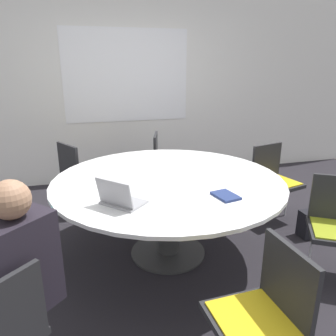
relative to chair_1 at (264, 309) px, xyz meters
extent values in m
plane|color=black|center=(-0.13, 1.42, -0.51)|extent=(16.00, 16.00, 0.00)
cube|color=silver|center=(-0.13, 3.69, 0.84)|extent=(8.00, 0.06, 2.70)
cube|color=white|center=(-0.13, 3.66, 1.04)|extent=(1.80, 0.01, 1.30)
cylinder|color=#333333|center=(-0.13, 1.42, -0.50)|extent=(0.70, 0.70, 0.02)
cylinder|color=#333333|center=(-0.13, 1.42, -0.13)|extent=(0.20, 0.20, 0.70)
cylinder|color=white|center=(-0.13, 1.42, 0.23)|extent=(2.04, 2.04, 0.03)
cube|color=#262628|center=(-1.25, 0.09, 0.15)|extent=(0.32, 0.31, 0.40)
cube|color=#262628|center=(-0.07, 0.00, -0.07)|extent=(0.44, 0.46, 0.04)
cube|color=gold|center=(-0.07, 0.00, -0.05)|extent=(0.39, 0.40, 0.01)
cube|color=#262628|center=(0.13, 0.01, 0.15)|extent=(0.05, 0.42, 0.40)
cylinder|color=silver|center=(-0.08, 0.18, -0.30)|extent=(0.02, 0.02, 0.41)
cylinder|color=silver|center=(0.93, 0.77, -0.30)|extent=(0.02, 0.02, 0.41)
cube|color=#262628|center=(1.24, 1.78, -0.07)|extent=(0.53, 0.52, 0.04)
cube|color=gold|center=(1.24, 1.78, -0.05)|extent=(0.47, 0.45, 0.01)
cube|color=#262628|center=(1.19, 1.96, 0.15)|extent=(0.41, 0.13, 0.40)
cylinder|color=silver|center=(1.42, 1.82, -0.30)|extent=(0.02, 0.02, 0.41)
cylinder|color=silver|center=(1.07, 1.73, -0.30)|extent=(0.02, 0.02, 0.41)
cube|color=#262628|center=(0.27, 2.78, -0.07)|extent=(0.53, 0.54, 0.04)
cube|color=#4C5156|center=(0.27, 2.78, -0.05)|extent=(0.47, 0.48, 0.01)
cube|color=#262628|center=(0.09, 2.84, 0.15)|extent=(0.15, 0.41, 0.40)
cylinder|color=silver|center=(0.33, 2.96, -0.30)|extent=(0.02, 0.02, 0.41)
cylinder|color=silver|center=(0.22, 2.61, -0.30)|extent=(0.02, 0.02, 0.41)
cube|color=#262628|center=(-0.84, 2.65, -0.07)|extent=(0.58, 0.59, 0.04)
cube|color=gold|center=(-0.84, 2.65, -0.05)|extent=(0.51, 0.52, 0.01)
cube|color=#262628|center=(-1.01, 2.56, 0.15)|extent=(0.23, 0.38, 0.40)
cylinder|color=silver|center=(-0.93, 2.81, -0.30)|extent=(0.02, 0.02, 0.41)
cylinder|color=silver|center=(-0.75, 2.50, -0.30)|extent=(0.02, 0.02, 0.41)
cube|color=#262628|center=(-1.55, 1.53, -0.07)|extent=(0.47, 0.45, 0.04)
cube|color=teal|center=(-1.55, 1.53, -0.05)|extent=(0.41, 0.40, 0.01)
cylinder|color=silver|center=(-1.37, 1.51, -0.30)|extent=(0.02, 0.02, 0.41)
cylinder|color=#231E28|center=(-1.22, 0.53, -0.28)|extent=(0.10, 0.10, 0.45)
cube|color=#231E28|center=(-1.21, 0.40, 0.22)|extent=(0.41, 0.41, 0.55)
sphere|color=#A87A5B|center=(-1.21, 0.40, 0.60)|extent=(0.20, 0.20, 0.20)
cube|color=#99999E|center=(-0.59, 0.99, 0.25)|extent=(0.36, 0.36, 0.02)
cube|color=#99999E|center=(-0.66, 0.92, 0.36)|extent=(0.24, 0.25, 0.20)
cube|color=black|center=(-0.66, 0.92, 0.36)|extent=(0.21, 0.22, 0.17)
cube|color=navy|center=(0.18, 0.90, 0.26)|extent=(0.19, 0.24, 0.02)
cube|color=black|center=(1.45, 1.33, -0.37)|extent=(0.36, 0.16, 0.28)
camera|label=1|loc=(-0.86, -1.22, 1.23)|focal=35.00mm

